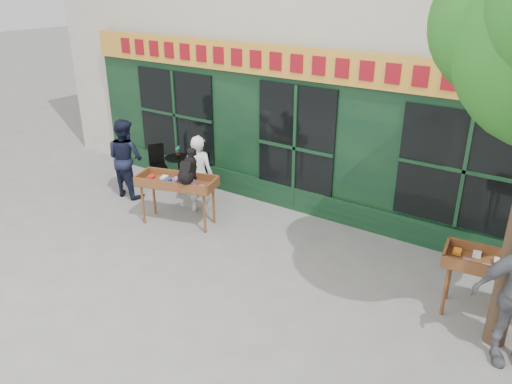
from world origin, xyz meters
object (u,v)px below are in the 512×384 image
at_px(book_cart_right, 502,270).
at_px(bistro_table, 179,166).
at_px(man_left, 126,158).
at_px(woman, 199,175).
at_px(dog, 188,166).
at_px(book_cart_center, 177,184).

xyz_separation_m(book_cart_right, bistro_table, (-6.88, 1.02, -0.28)).
bearing_deg(bistro_table, man_left, -127.87).
xyz_separation_m(woman, man_left, (-1.87, -0.25, 0.05)).
bearing_deg(dog, man_left, 152.07).
bearing_deg(bistro_table, woman, -29.00).
relative_size(woman, man_left, 0.94).
relative_size(bistro_table, man_left, 0.44).
height_order(dog, book_cart_right, dog).
height_order(woman, book_cart_right, woman).
relative_size(book_cart_right, man_left, 0.90).
xyz_separation_m(book_cart_right, man_left, (-7.58, 0.12, 0.04)).
height_order(dog, woman, woman).
bearing_deg(book_cart_right, dog, 176.39).
xyz_separation_m(book_cart_center, bistro_table, (-1.17, 1.30, -0.28)).
height_order(book_cart_center, book_cart_right, same).
bearing_deg(woman, book_cart_right, 159.74).
bearing_deg(book_cart_right, book_cart_center, 175.67).
bearing_deg(man_left, book_cart_center, 167.26).
xyz_separation_m(bistro_table, man_left, (-0.70, -0.90, 0.32)).
bearing_deg(book_cart_center, man_left, 151.46).
relative_size(dog, man_left, 0.35).
xyz_separation_m(book_cart_center, man_left, (-1.87, 0.40, 0.04)).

